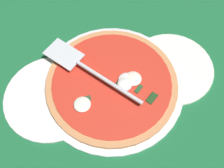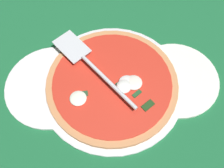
{
  "view_description": "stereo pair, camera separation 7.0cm",
  "coord_description": "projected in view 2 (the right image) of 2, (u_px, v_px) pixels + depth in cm",
  "views": [
    {
      "loc": [
        -5.04,
        -33.7,
        63.8
      ],
      "look_at": [
        -0.6,
        -0.41,
        2.03
      ],
      "focal_mm": 44.26,
      "sensor_mm": 36.0,
      "label": 1
    },
    {
      "loc": [
        1.98,
        -33.9,
        63.8
      ],
      "look_at": [
        -0.6,
        -0.41,
        2.03
      ],
      "focal_mm": 44.26,
      "sensor_mm": 36.0,
      "label": 2
    }
  ],
  "objects": [
    {
      "name": "pizza",
      "position": [
        112.0,
        85.0,
        0.71
      ],
      "size": [
        33.96,
        33.96,
        2.71
      ],
      "color": "tan",
      "rests_on": "pizza_pan"
    },
    {
      "name": "pizza_server",
      "position": [
        90.0,
        64.0,
        0.71
      ],
      "size": [
        23.79,
        22.74,
        1.0
      ],
      "rotation": [
        0.0,
        0.0,
        2.38
      ],
      "color": "silver",
      "rests_on": "pizza"
    },
    {
      "name": "checker_pattern",
      "position": [
        114.0,
        86.0,
        0.72
      ],
      "size": [
        104.59,
        104.59,
        0.1
      ],
      "color": "white",
      "rests_on": "ground_plane"
    },
    {
      "name": "pizza_pan",
      "position": [
        112.0,
        87.0,
        0.72
      ],
      "size": [
        37.35,
        37.35,
        0.93
      ],
      "primitive_type": "cylinder",
      "color": "silver",
      "rests_on": "ground_plane"
    },
    {
      "name": "ground_plane",
      "position": [
        114.0,
        87.0,
        0.73
      ],
      "size": [
        104.59,
        104.59,
        0.8
      ],
      "primitive_type": "cube",
      "color": "#1B6236"
    },
    {
      "name": "dinner_plate_left",
      "position": [
        52.0,
        86.0,
        0.72
      ],
      "size": [
        24.07,
        24.07,
        1.0
      ],
      "primitive_type": "cylinder",
      "color": "white",
      "rests_on": "ground_plane"
    },
    {
      "name": "dinner_plate_right",
      "position": [
        176.0,
        79.0,
        0.73
      ],
      "size": [
        22.42,
        22.42,
        1.0
      ],
      "primitive_type": "cylinder",
      "color": "white",
      "rests_on": "ground_plane"
    }
  ]
}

